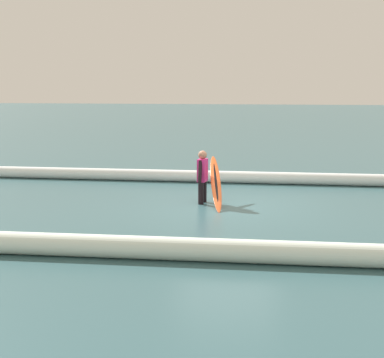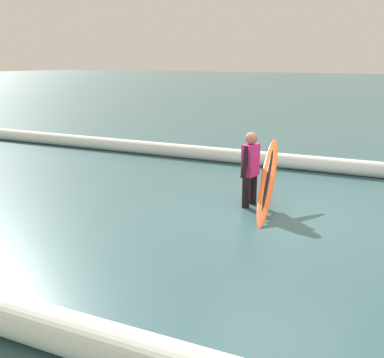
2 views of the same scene
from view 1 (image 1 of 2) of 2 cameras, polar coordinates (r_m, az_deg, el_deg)
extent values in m
plane|color=#34585E|center=(13.79, 3.70, -2.82)|extent=(179.45, 179.45, 0.00)
cylinder|color=black|center=(14.24, 1.24, -1.28)|extent=(0.14, 0.14, 0.56)
cylinder|color=black|center=(13.97, 0.92, -1.48)|extent=(0.14, 0.14, 0.56)
cube|color=#D82672|center=(14.01, 1.09, 0.90)|extent=(0.24, 0.36, 0.58)
sphere|color=#AA6E55|center=(13.96, 1.09, 2.49)|extent=(0.22, 0.22, 0.22)
cylinder|color=black|center=(14.22, 1.33, 1.02)|extent=(0.09, 0.19, 0.56)
cylinder|color=black|center=(13.81, 0.84, 0.78)|extent=(0.09, 0.24, 0.56)
ellipsoid|color=#E55926|center=(13.96, 2.47, -0.38)|extent=(0.70, 2.07, 1.13)
ellipsoid|color=black|center=(13.96, 2.47, -0.36)|extent=(0.45, 1.64, 0.92)
cylinder|color=white|center=(17.21, 3.00, 0.23)|extent=(20.49, 1.28, 0.37)
cylinder|color=white|center=(9.87, -11.25, -6.70)|extent=(24.47, 1.94, 0.40)
camera|label=2|loc=(6.31, 14.88, 6.06)|focal=42.05mm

